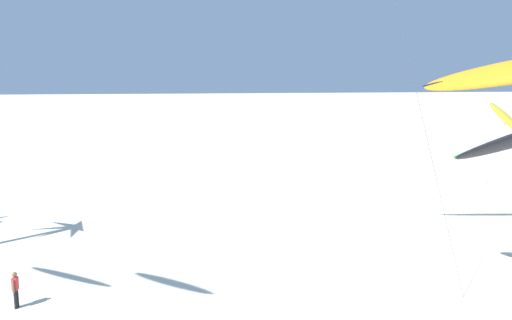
# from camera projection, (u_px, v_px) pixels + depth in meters

# --- Properties ---
(flying_kite_3) EXTENTS (4.44, 8.74, 7.41)m
(flying_kite_3) POSITION_uv_depth(u_px,v_px,m) (506.00, 118.00, 38.26)
(flying_kite_3) COLOR yellow
(flying_kite_3) RESTS_ON ground
(person_foreground_walker) EXTENTS (0.22, 0.51, 1.60)m
(person_foreground_walker) POSITION_uv_depth(u_px,v_px,m) (16.00, 288.00, 24.97)
(person_foreground_walker) COLOR black
(person_foreground_walker) RESTS_ON ground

